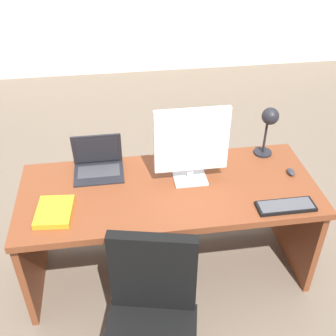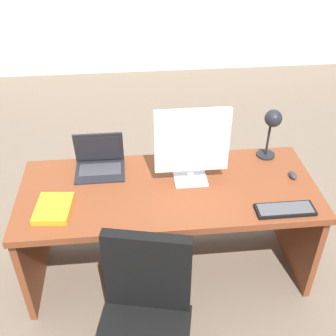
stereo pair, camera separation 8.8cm
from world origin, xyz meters
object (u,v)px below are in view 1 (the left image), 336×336
(book, at_px, (54,212))
(laptop, at_px, (98,160))
(keyboard, at_px, (286,206))
(mouse, at_px, (291,172))
(office_chair, at_px, (151,335))
(coffee_mug, at_px, (214,153))
(desk_lamp, at_px, (269,122))
(desk, at_px, (168,207))
(monitor, at_px, (192,143))

(book, bearing_deg, laptop, 58.36)
(keyboard, distance_m, mouse, 0.34)
(office_chair, bearing_deg, coffee_mug, 61.30)
(mouse, xyz_separation_m, desk_lamp, (-0.10, 0.23, 0.24))
(coffee_mug, bearing_deg, laptop, 179.94)
(keyboard, xyz_separation_m, mouse, (0.15, 0.30, 0.01))
(desk, relative_size, mouse, 23.71)
(coffee_mug, bearing_deg, mouse, -27.33)
(laptop, xyz_separation_m, mouse, (1.19, -0.23, -0.05))
(desk_lamp, bearing_deg, keyboard, -95.75)
(desk_lamp, xyz_separation_m, coffee_mug, (-0.34, 0.00, -0.21))
(desk_lamp, bearing_deg, book, -163.48)
(desk, relative_size, office_chair, 1.99)
(desk, relative_size, book, 6.81)
(desk, height_order, desk_lamp, desk_lamp)
(mouse, height_order, desk_lamp, desk_lamp)
(office_chair, bearing_deg, keyboard, 28.27)
(desk, distance_m, desk_lamp, 0.84)
(desk_lamp, bearing_deg, laptop, 179.91)
(monitor, xyz_separation_m, office_chair, (-0.34, -0.78, -0.64))
(desk_lamp, height_order, coffee_mug, desk_lamp)
(desk, bearing_deg, desk_lamp, 17.12)
(desk, xyz_separation_m, office_chair, (-0.20, -0.76, -0.19))
(laptop, distance_m, desk_lamp, 1.11)
(keyboard, distance_m, office_chair, 1.01)
(mouse, bearing_deg, laptop, 169.15)
(monitor, height_order, mouse, monitor)
(keyboard, height_order, mouse, mouse)
(desk, xyz_separation_m, monitor, (0.14, 0.02, 0.46))
(desk, bearing_deg, coffee_mug, 32.02)
(coffee_mug, bearing_deg, monitor, -135.30)
(monitor, height_order, coffee_mug, monitor)
(desk_lamp, bearing_deg, office_chair, -132.04)
(keyboard, bearing_deg, monitor, 145.16)
(monitor, relative_size, laptop, 1.57)
(monitor, relative_size, office_chair, 0.54)
(keyboard, relative_size, office_chair, 0.37)
(desk, height_order, book, book)
(book, bearing_deg, mouse, 6.78)
(monitor, bearing_deg, laptop, 160.86)
(desk, bearing_deg, laptop, 153.02)
(book, bearing_deg, keyboard, -5.82)
(monitor, bearing_deg, desk_lamp, 19.60)
(book, height_order, coffee_mug, coffee_mug)
(laptop, relative_size, office_chair, 0.34)
(desk, distance_m, book, 0.72)
(monitor, distance_m, book, 0.87)
(mouse, relative_size, book, 0.29)
(coffee_mug, bearing_deg, keyboard, -61.29)
(laptop, relative_size, desk_lamp, 0.87)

